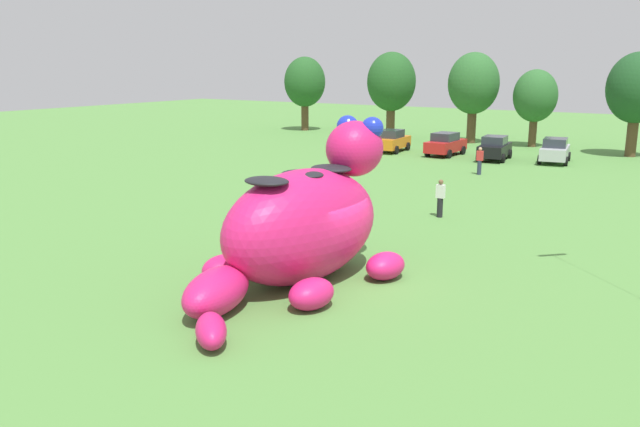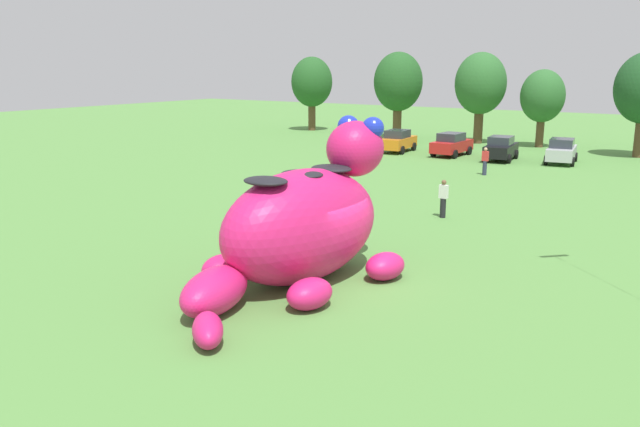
{
  "view_description": "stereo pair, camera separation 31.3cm",
  "coord_description": "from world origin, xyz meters",
  "px_view_note": "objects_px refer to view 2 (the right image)",
  "views": [
    {
      "loc": [
        9.67,
        -16.86,
        6.7
      ],
      "look_at": [
        -1.39,
        0.4,
        1.97
      ],
      "focal_mm": 36.42,
      "sensor_mm": 36.0,
      "label": 1
    },
    {
      "loc": [
        9.93,
        -16.68,
        6.7
      ],
      "look_at": [
        -1.39,
        0.4,
        1.97
      ],
      "focal_mm": 36.42,
      "sensor_mm": 36.0,
      "label": 2
    }
  ],
  "objects_px": {
    "giant_inflatable_creature": "(302,224)",
    "spectator_near_inflatable": "(485,161)",
    "car_orange": "(398,141)",
    "car_red": "(452,144)",
    "spectator_mid_field": "(370,152)",
    "car_silver": "(562,151)",
    "spectator_by_cars": "(443,199)",
    "car_black": "(501,148)"
  },
  "relations": [
    {
      "from": "giant_inflatable_creature",
      "to": "spectator_near_inflatable",
      "type": "height_order",
      "value": "giant_inflatable_creature"
    },
    {
      "from": "car_orange",
      "to": "car_red",
      "type": "bearing_deg",
      "value": 3.01
    },
    {
      "from": "car_red",
      "to": "spectator_mid_field",
      "type": "xyz_separation_m",
      "value": [
        -2.96,
        -7.2,
        -0.01
      ]
    },
    {
      "from": "car_red",
      "to": "spectator_near_inflatable",
      "type": "xyz_separation_m",
      "value": [
        5.06,
        -7.01,
        -0.01
      ]
    },
    {
      "from": "car_orange",
      "to": "spectator_mid_field",
      "type": "xyz_separation_m",
      "value": [
        1.39,
        -6.97,
        -0.01
      ]
    },
    {
      "from": "car_orange",
      "to": "car_silver",
      "type": "xyz_separation_m",
      "value": [
        12.14,
        0.86,
        0.0
      ]
    },
    {
      "from": "spectator_mid_field",
      "to": "spectator_by_cars",
      "type": "height_order",
      "value": "same"
    },
    {
      "from": "car_orange",
      "to": "spectator_by_cars",
      "type": "distance_m",
      "value": 22.24
    },
    {
      "from": "car_orange",
      "to": "spectator_near_inflatable",
      "type": "distance_m",
      "value": 11.61
    },
    {
      "from": "spectator_near_inflatable",
      "to": "car_red",
      "type": "bearing_deg",
      "value": 125.85
    },
    {
      "from": "car_orange",
      "to": "spectator_near_inflatable",
      "type": "height_order",
      "value": "car_orange"
    },
    {
      "from": "car_orange",
      "to": "giant_inflatable_creature",
      "type": "bearing_deg",
      "value": -68.57
    },
    {
      "from": "car_red",
      "to": "car_black",
      "type": "bearing_deg",
      "value": -4.21
    },
    {
      "from": "giant_inflatable_creature",
      "to": "car_red",
      "type": "xyz_separation_m",
      "value": [
        -7.16,
        29.57,
        -0.97
      ]
    },
    {
      "from": "car_black",
      "to": "spectator_by_cars",
      "type": "xyz_separation_m",
      "value": [
        3.62,
        -18.8,
        -0.01
      ]
    },
    {
      "from": "giant_inflatable_creature",
      "to": "car_silver",
      "type": "distance_m",
      "value": 30.23
    },
    {
      "from": "car_black",
      "to": "car_silver",
      "type": "distance_m",
      "value": 4.06
    },
    {
      "from": "car_black",
      "to": "giant_inflatable_creature",
      "type": "bearing_deg",
      "value": -83.51
    },
    {
      "from": "car_orange",
      "to": "car_red",
      "type": "xyz_separation_m",
      "value": [
        4.36,
        0.23,
        0.0
      ]
    },
    {
      "from": "giant_inflatable_creature",
      "to": "car_red",
      "type": "bearing_deg",
      "value": 103.61
    },
    {
      "from": "car_orange",
      "to": "spectator_mid_field",
      "type": "height_order",
      "value": "car_orange"
    },
    {
      "from": "car_silver",
      "to": "spectator_near_inflatable",
      "type": "xyz_separation_m",
      "value": [
        -2.71,
        -7.64,
        -0.01
      ]
    },
    {
      "from": "car_red",
      "to": "spectator_by_cars",
      "type": "height_order",
      "value": "car_red"
    },
    {
      "from": "spectator_mid_field",
      "to": "car_black",
      "type": "bearing_deg",
      "value": 45.53
    },
    {
      "from": "car_red",
      "to": "car_black",
      "type": "height_order",
      "value": "same"
    },
    {
      "from": "car_orange",
      "to": "car_red",
      "type": "height_order",
      "value": "same"
    },
    {
      "from": "giant_inflatable_creature",
      "to": "spectator_by_cars",
      "type": "xyz_separation_m",
      "value": [
        0.29,
        10.5,
        -0.98
      ]
    },
    {
      "from": "giant_inflatable_creature",
      "to": "spectator_near_inflatable",
      "type": "distance_m",
      "value": 22.68
    },
    {
      "from": "car_red",
      "to": "spectator_mid_field",
      "type": "bearing_deg",
      "value": -112.36
    },
    {
      "from": "car_silver",
      "to": "spectator_near_inflatable",
      "type": "relative_size",
      "value": 2.52
    },
    {
      "from": "giant_inflatable_creature",
      "to": "car_black",
      "type": "relative_size",
      "value": 2.33
    },
    {
      "from": "car_red",
      "to": "spectator_by_cars",
      "type": "xyz_separation_m",
      "value": [
        7.44,
        -19.08,
        -0.01
      ]
    },
    {
      "from": "car_red",
      "to": "car_black",
      "type": "relative_size",
      "value": 0.98
    },
    {
      "from": "car_silver",
      "to": "spectator_mid_field",
      "type": "xyz_separation_m",
      "value": [
        -10.74,
        -7.84,
        -0.01
      ]
    },
    {
      "from": "car_red",
      "to": "spectator_by_cars",
      "type": "relative_size",
      "value": 2.44
    },
    {
      "from": "car_orange",
      "to": "spectator_near_inflatable",
      "type": "xyz_separation_m",
      "value": [
        9.42,
        -6.78,
        -0.01
      ]
    },
    {
      "from": "spectator_mid_field",
      "to": "car_red",
      "type": "bearing_deg",
      "value": 67.64
    },
    {
      "from": "spectator_mid_field",
      "to": "giant_inflatable_creature",
      "type": "bearing_deg",
      "value": -65.66
    },
    {
      "from": "car_red",
      "to": "giant_inflatable_creature",
      "type": "bearing_deg",
      "value": -76.39
    },
    {
      "from": "spectator_near_inflatable",
      "to": "car_black",
      "type": "bearing_deg",
      "value": 100.41
    },
    {
      "from": "car_red",
      "to": "spectator_near_inflatable",
      "type": "relative_size",
      "value": 2.44
    },
    {
      "from": "car_orange",
      "to": "spectator_by_cars",
      "type": "height_order",
      "value": "car_orange"
    }
  ]
}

